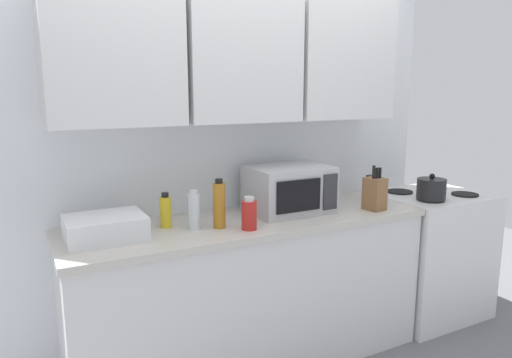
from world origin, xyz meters
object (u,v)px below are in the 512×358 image
microwave (289,189)px  bottle_soy_dark (370,189)px  stove_range (428,253)px  bottle_red_sauce (249,214)px  knife_block (375,193)px  dish_rack (105,228)px  bottle_amber_vinegar (219,205)px  bottle_yellow_mustard (166,211)px  bottle_clear_tall (194,211)px  kettle (431,189)px

microwave → bottle_soy_dark: microwave is taller
stove_range → bottle_red_sauce: (-1.55, -0.16, 0.53)m
knife_block → bottle_soy_dark: size_ratio=1.67×
dish_rack → knife_block: 1.59m
bottle_amber_vinegar → bottle_yellow_mustard: bearing=150.6°
knife_block → bottle_soy_dark: (0.15, 0.22, -0.03)m
knife_block → bottle_soy_dark: 0.27m
bottle_amber_vinegar → bottle_soy_dark: (1.16, 0.12, -0.05)m
knife_block → bottle_clear_tall: size_ratio=1.32×
microwave → bottle_soy_dark: (0.64, 0.01, -0.06)m
kettle → microwave: (-1.00, 0.20, 0.06)m
bottle_red_sauce → bottle_clear_tall: (-0.26, 0.14, 0.02)m
knife_block → bottle_clear_tall: bearing=173.3°
dish_rack → kettle: bearing=-4.4°
knife_block → bottle_red_sauce: knife_block is taller
bottle_amber_vinegar → knife_block: bearing=-5.3°
bottle_clear_tall → bottle_amber_vinegar: bottle_amber_vinegar is taller
bottle_yellow_mustard → bottle_soy_dark: bearing=-0.8°
bottle_amber_vinegar → bottle_red_sauce: bearing=-39.1°
kettle → dish_rack: size_ratio=0.50×
knife_block → dish_rack: bearing=173.8°
dish_rack → knife_block: size_ratio=1.35×
microwave → bottle_red_sauce: microwave is taller
bottle_red_sauce → bottle_clear_tall: bottle_clear_tall is taller
dish_rack → bottle_yellow_mustard: 0.34m
bottle_soy_dark → bottle_amber_vinegar: bearing=-174.0°
microwave → bottle_soy_dark: 0.65m
dish_rack → bottle_soy_dark: 1.74m
microwave → bottle_amber_vinegar: bearing=-167.1°
dish_rack → bottle_clear_tall: 0.46m
bottle_red_sauce → bottle_soy_dark: 1.05m
kettle → bottle_red_sauce: bearing=-179.1°
bottle_red_sauce → microwave: bearing=29.8°
dish_rack → bottle_red_sauce: 0.73m
microwave → bottle_amber_vinegar: microwave is taller
bottle_soy_dark → microwave: bearing=-179.5°
bottle_amber_vinegar → microwave: bearing=12.9°
bottle_soy_dark → bottle_yellow_mustard: bearing=179.2°
knife_block → bottle_yellow_mustard: size_ratio=1.47×
kettle → knife_block: bearing=-178.7°
dish_rack → bottle_amber_vinegar: size_ratio=1.42×
dish_rack → bottle_red_sauce: bottle_red_sauce is taller
bottle_amber_vinegar → bottle_clear_tall: bearing=163.0°
stove_range → bottle_amber_vinegar: (-1.68, -0.06, 0.58)m
kettle → stove_range: bearing=39.5°
bottle_clear_tall → bottle_yellow_mustard: bottle_clear_tall is taller
dish_rack → bottle_yellow_mustard: bottle_yellow_mustard is taller
kettle → bottle_amber_vinegar: bottle_amber_vinegar is taller
knife_block → bottle_clear_tall: knife_block is taller
dish_rack → bottle_yellow_mustard: (0.33, 0.06, 0.03)m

